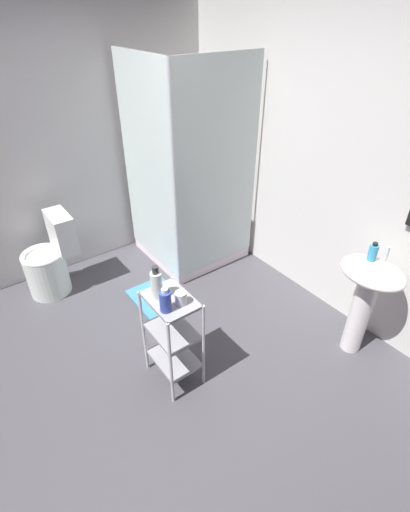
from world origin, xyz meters
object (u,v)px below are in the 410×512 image
Objects in this scene: bath_mat at (159,300)px; rinse_cup at (181,298)px; storage_cart at (172,333)px; hand_soap_bottle at (373,252)px; shower_stall at (188,219)px; toilet at (51,262)px; lotion_bottle_white at (157,284)px; pedestal_sink at (367,291)px; shampoo_bottle_blue at (165,301)px.

rinse_cup is at bearing -18.75° from bath_mat.
storage_cart reaches higher than bath_mat.
hand_soap_bottle is 1.87m from bath_mat.
shower_stall is 2.70× the size of storage_cart.
lotion_bottle_white reaches higher than toilet.
shower_stall is 0.89m from bath_mat.
shower_stall is at bearing 139.00° from lotion_bottle_white.
lotion_bottle_white reaches higher than rinse_cup.
pedestal_sink is at bearing 37.69° from toilet.
pedestal_sink is 1.51m from lotion_bottle_white.
bath_mat is (-0.87, 0.30, -0.77)m from rinse_cup.
shampoo_bottle_blue is (-0.52, -1.36, 0.24)m from pedestal_sink.
rinse_cup reaches higher than storage_cart.
pedestal_sink is 1.09× the size of storage_cart.
shower_stall is at bearing -168.88° from hand_soap_bottle.
shower_stall is 1.37m from toilet.
hand_soap_bottle is 1.47m from shampoo_bottle_blue.
shampoo_bottle_blue is (1.61, 0.29, 0.50)m from toilet.
bath_mat is (-0.87, 0.41, -0.81)m from shampoo_bottle_blue.
lotion_bottle_white is at bearing 170.77° from shampoo_bottle_blue.
pedestal_sink is at bearing 63.54° from lotion_bottle_white.
shower_stall reaches higher than rinse_cup.
shampoo_bottle_blue is at bearing -90.31° from rinse_cup.
shampoo_bottle_blue is at bearing -9.23° from lotion_bottle_white.
storage_cart is at bearing 13.52° from toilet.
lotion_bottle_white is (1.47, 0.31, 0.53)m from toilet.
storage_cart is 8.64× the size of rinse_cup.
hand_soap_bottle is at bearing 38.88° from toilet.
rinse_cup reaches higher than toilet.
lotion_bottle_white is (-0.06, -0.05, 0.41)m from storage_cart.
lotion_bottle_white is 0.40× the size of bath_mat.
pedestal_sink is at bearing 9.92° from shower_stall.
shampoo_bottle_blue is (-0.47, -1.39, -0.06)m from hand_soap_bottle.
pedestal_sink is at bearing 34.31° from bath_mat.
lotion_bottle_white reaches higher than shampoo_bottle_blue.
hand_soap_bottle is 0.84× the size of shampoo_bottle_blue.
hand_soap_bottle is 0.59× the size of lotion_bottle_white.
shower_stall is at bearing 77.13° from toilet.
shower_stall is 2.63× the size of toilet.
shampoo_bottle_blue is at bearing -38.44° from shower_stall.
storage_cart is at bearing -156.86° from rinse_cup.
shampoo_bottle_blue reaches higher than pedestal_sink.
toilet is at bearing -166.00° from rinse_cup.
lotion_bottle_white is (-0.66, -1.33, 0.26)m from pedestal_sink.
pedestal_sink is at bearing 68.86° from shampoo_bottle_blue.
pedestal_sink is 2.71m from toilet.
toilet reaches higher than bath_mat.
shampoo_bottle_blue is at bearing 10.28° from toilet.
shower_stall is 1.63m from rinse_cup.
toilet is 1.27× the size of bath_mat.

